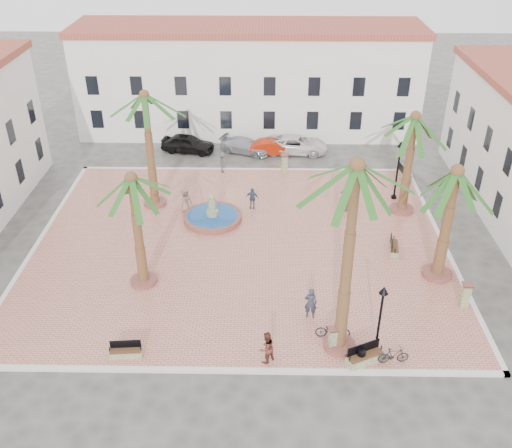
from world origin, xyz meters
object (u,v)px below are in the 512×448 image
(lamppost_e, at_px, (399,160))
(car_red, at_px, (272,147))
(bench_e, at_px, (394,248))
(car_black, at_px, (188,143))
(bicycle_a, at_px, (333,330))
(cyclist_b, at_px, (266,348))
(bicycle_b, at_px, (394,355))
(bench_ne, at_px, (404,174))
(cyclist_a, at_px, (311,303))
(palm_nw, at_px, (145,108))
(bench_s, at_px, (126,352))
(bollard_se, at_px, (332,338))
(litter_bin, at_px, (361,356))
(car_white, at_px, (296,144))
(palm_e, at_px, (454,186))
(palm_ne, at_px, (414,129))
(car_silver, at_px, (245,146))
(fountain, at_px, (213,216))
(bollard_n, at_px, (284,163))
(pedestrian_north, at_px, (223,162))
(pedestrian_east, at_px, (347,198))
(palm_sw, at_px, (133,191))
(bench_se, at_px, (365,358))
(pedestrian_fountain_a, at_px, (185,201))
(palm_s, at_px, (355,187))
(lamppost_s, at_px, (381,308))
(pedestrian_fountain_b, at_px, (252,198))
(bollard_e, at_px, (466,295))

(lamppost_e, height_order, car_red, lamppost_e)
(bench_e, relative_size, car_black, 0.38)
(bench_e, bearing_deg, car_black, 51.88)
(bicycle_a, distance_m, cyclist_b, 3.79)
(bicycle_a, xyz_separation_m, bicycle_b, (2.73, -1.74, -0.01))
(bench_ne, relative_size, cyclist_a, 1.08)
(bicycle_a, bearing_deg, bicycle_b, -119.21)
(palm_nw, bearing_deg, cyclist_b, -62.72)
(bench_s, relative_size, bollard_se, 1.27)
(bicycle_a, bearing_deg, cyclist_b, 120.65)
(litter_bin, xyz_separation_m, car_white, (-2.00, 25.08, 0.20))
(palm_e, height_order, bollard_se, palm_e)
(palm_ne, distance_m, car_silver, 16.18)
(fountain, height_order, litter_bin, fountain)
(bollard_n, height_order, cyclist_b, cyclist_b)
(pedestrian_north, relative_size, pedestrian_east, 0.92)
(palm_ne, xyz_separation_m, bench_e, (-1.55, -5.15, -5.85))
(bollard_se, height_order, bicycle_a, bollard_se)
(palm_sw, bearing_deg, fountain, 64.46)
(palm_e, bearing_deg, bench_se, -126.48)
(palm_e, bearing_deg, palm_ne, 93.76)
(pedestrian_fountain_a, xyz_separation_m, car_red, (6.12, 10.23, -0.38))
(car_silver, bearing_deg, palm_nw, 169.28)
(palm_ne, relative_size, car_black, 1.62)
(palm_ne, bearing_deg, palm_s, -113.12)
(bench_e, height_order, pedestrian_north, pedestrian_north)
(lamppost_s, distance_m, bicycle_b, 2.47)
(bench_se, height_order, pedestrian_east, pedestrian_east)
(fountain, relative_size, palm_sw, 0.56)
(pedestrian_fountain_b, bearing_deg, bicycle_b, -52.76)
(palm_nw, bearing_deg, lamppost_s, -47.77)
(bench_ne, relative_size, cyclist_b, 1.14)
(bench_e, height_order, bollard_n, bollard_n)
(pedestrian_east, bearing_deg, palm_ne, 83.47)
(bollard_se, xyz_separation_m, pedestrian_fountain_a, (-8.87, 13.48, 0.21))
(bench_ne, distance_m, bollard_n, 9.35)
(bench_se, bearing_deg, car_white, 69.95)
(palm_s, distance_m, car_silver, 25.93)
(bollard_n, height_order, car_white, bollard_n)
(car_white, bearing_deg, lamppost_s, -167.68)
(lamppost_e, relative_size, cyclist_a, 2.43)
(palm_nw, xyz_separation_m, palm_sw, (0.90, -9.25, -1.25))
(bench_ne, height_order, bollard_se, bollard_se)
(bollard_e, bearing_deg, fountain, 148.15)
(pedestrian_fountain_b, height_order, pedestrian_north, pedestrian_north)
(bicycle_b, distance_m, pedestrian_east, 14.95)
(bench_ne, bearing_deg, lamppost_e, 149.61)
(cyclist_a, bearing_deg, palm_e, -146.57)
(bicycle_a, bearing_deg, litter_bin, -142.36)
(palm_e, height_order, bicycle_b, palm_e)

